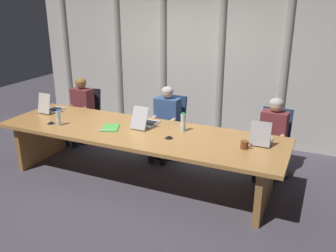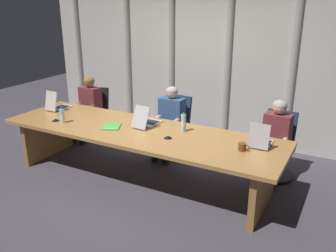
% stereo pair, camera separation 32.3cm
% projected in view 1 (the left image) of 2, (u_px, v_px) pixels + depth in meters
% --- Properties ---
extents(ground_plane, '(12.76, 12.76, 0.00)m').
position_uv_depth(ground_plane, '(139.00, 179.00, 5.21)').
color(ground_plane, '#47424C').
extents(conference_table, '(4.01, 1.17, 0.75)m').
position_uv_depth(conference_table, '(138.00, 140.00, 5.01)').
color(conference_table, '#B77F42').
rests_on(conference_table, ground_plane).
extents(curtain_backdrop, '(6.38, 0.17, 3.12)m').
position_uv_depth(curtain_backdrop, '(192.00, 51.00, 6.46)').
color(curtain_backdrop, beige).
rests_on(curtain_backdrop, ground_plane).
extents(laptop_left_end, '(0.23, 0.41, 0.32)m').
position_uv_depth(laptop_left_end, '(51.00, 108.00, 5.77)').
color(laptop_left_end, beige).
rests_on(laptop_left_end, conference_table).
extents(laptop_left_mid, '(0.26, 0.48, 0.31)m').
position_uv_depth(laptop_left_mid, '(145.00, 122.00, 5.13)').
color(laptop_left_mid, '#BCBCC1').
rests_on(laptop_left_mid, conference_table).
extents(laptop_center, '(0.25, 0.39, 0.32)m').
position_uv_depth(laptop_center, '(261.00, 138.00, 4.52)').
color(laptop_center, '#BCBCC1').
rests_on(laptop_center, conference_table).
extents(office_chair_left_end, '(0.60, 0.61, 0.90)m').
position_uv_depth(office_chair_left_end, '(86.00, 121.00, 6.64)').
color(office_chair_left_end, black).
rests_on(office_chair_left_end, ground_plane).
extents(office_chair_left_mid, '(0.60, 0.60, 0.95)m').
position_uv_depth(office_chair_left_mid, '(169.00, 133.00, 6.00)').
color(office_chair_left_mid, navy).
rests_on(office_chair_left_mid, ground_plane).
extents(office_chair_center, '(0.60, 0.60, 0.93)m').
position_uv_depth(office_chair_center, '(272.00, 150.00, 5.36)').
color(office_chair_center, navy).
rests_on(office_chair_center, ground_plane).
extents(person_left_end, '(0.40, 0.56, 1.14)m').
position_uv_depth(person_left_end, '(80.00, 107.00, 6.41)').
color(person_left_end, brown).
rests_on(person_left_end, ground_plane).
extents(person_left_mid, '(0.40, 0.55, 1.15)m').
position_uv_depth(person_left_mid, '(165.00, 119.00, 5.77)').
color(person_left_mid, '#335184').
rests_on(person_left_mid, ground_plane).
extents(person_center, '(0.40, 0.57, 1.15)m').
position_uv_depth(person_center, '(272.00, 134.00, 5.12)').
color(person_center, brown).
rests_on(person_center, ground_plane).
extents(water_bottle_primary, '(0.07, 0.07, 0.23)m').
position_uv_depth(water_bottle_primary, '(58.00, 118.00, 5.13)').
color(water_bottle_primary, silver).
rests_on(water_bottle_primary, conference_table).
extents(water_bottle_secondary, '(0.07, 0.07, 0.26)m').
position_uv_depth(water_bottle_secondary, '(183.00, 123.00, 4.90)').
color(water_bottle_secondary, silver).
rests_on(water_bottle_secondary, conference_table).
extents(coffee_mug_near, '(0.14, 0.09, 0.09)m').
position_uv_depth(coffee_mug_near, '(245.00, 145.00, 4.36)').
color(coffee_mug_near, brown).
rests_on(coffee_mug_near, conference_table).
extents(conference_mic_left_side, '(0.11, 0.11, 0.03)m').
position_uv_depth(conference_mic_left_side, '(169.00, 137.00, 4.69)').
color(conference_mic_left_side, black).
rests_on(conference_mic_left_side, conference_table).
extents(conference_mic_middle, '(0.11, 0.11, 0.03)m').
position_uv_depth(conference_mic_middle, '(51.00, 122.00, 5.23)').
color(conference_mic_middle, black).
rests_on(conference_mic_middle, conference_table).
extents(spiral_notepad, '(0.32, 0.37, 0.03)m').
position_uv_depth(spiral_notepad, '(110.00, 128.00, 5.04)').
color(spiral_notepad, '#4CB74C').
rests_on(spiral_notepad, conference_table).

